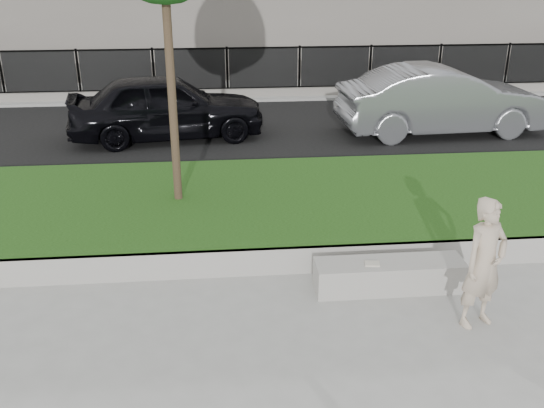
{
  "coord_description": "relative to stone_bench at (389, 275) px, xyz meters",
  "views": [
    {
      "loc": [
        -0.99,
        -6.48,
        4.23
      ],
      "look_at": [
        -0.26,
        1.2,
        1.01
      ],
      "focal_mm": 40.0,
      "sensor_mm": 36.0,
      "label": 1
    }
  ],
  "objects": [
    {
      "name": "ground",
      "position": [
        -1.25,
        -0.49,
        -0.2
      ],
      "size": [
        90.0,
        90.0,
        0.0
      ],
      "primitive_type": "plane",
      "color": "gray",
      "rests_on": "ground"
    },
    {
      "name": "grass_bank",
      "position": [
        -1.25,
        2.51,
        -0.0
      ],
      "size": [
        34.0,
        4.0,
        0.4
      ],
      "primitive_type": "cube",
      "color": "#14340D",
      "rests_on": "ground"
    },
    {
      "name": "grass_kerb",
      "position": [
        -1.25,
        0.55,
        -0.0
      ],
      "size": [
        34.0,
        0.08,
        0.4
      ],
      "primitive_type": "cube",
      "color": "gray",
      "rests_on": "ground"
    },
    {
      "name": "street",
      "position": [
        -1.25,
        8.01,
        -0.18
      ],
      "size": [
        34.0,
        7.0,
        0.04
      ],
      "primitive_type": "cube",
      "color": "black",
      "rests_on": "ground"
    },
    {
      "name": "far_pavement",
      "position": [
        -1.25,
        12.51,
        -0.14
      ],
      "size": [
        34.0,
        3.0,
        0.12
      ],
      "primitive_type": "cube",
      "color": "gray",
      "rests_on": "ground"
    },
    {
      "name": "iron_fence",
      "position": [
        -1.25,
        11.51,
        0.34
      ],
      "size": [
        32.0,
        0.3,
        1.5
      ],
      "color": "slate",
      "rests_on": "far_pavement"
    },
    {
      "name": "stone_bench",
      "position": [
        0.0,
        0.0,
        0.0
      ],
      "size": [
        2.0,
        0.5,
        0.41
      ],
      "primitive_type": "cube",
      "color": "gray",
      "rests_on": "ground"
    },
    {
      "name": "man",
      "position": [
        0.86,
        -0.9,
        0.62
      ],
      "size": [
        0.7,
        0.58,
        1.65
      ],
      "primitive_type": "imported",
      "rotation": [
        0.0,
        0.0,
        0.37
      ],
      "color": "#BDAA92",
      "rests_on": "ground"
    },
    {
      "name": "book",
      "position": [
        -0.26,
        -0.05,
        0.22
      ],
      "size": [
        0.21,
        0.17,
        0.02
      ],
      "primitive_type": "cube",
      "rotation": [
        0.0,
        0.0,
        -0.14
      ],
      "color": "beige",
      "rests_on": "stone_bench"
    },
    {
      "name": "car_dark",
      "position": [
        -3.41,
        7.42,
        0.62
      ],
      "size": [
        4.81,
        2.47,
        1.57
      ],
      "primitive_type": "imported",
      "rotation": [
        0.0,
        0.0,
        1.71
      ],
      "color": "black",
      "rests_on": "street"
    },
    {
      "name": "car_silver",
      "position": [
        3.28,
        7.22,
        0.66
      ],
      "size": [
        5.11,
        2.04,
        1.65
      ],
      "primitive_type": "imported",
      "rotation": [
        0.0,
        0.0,
        1.63
      ],
      "color": "gray",
      "rests_on": "street"
    }
  ]
}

